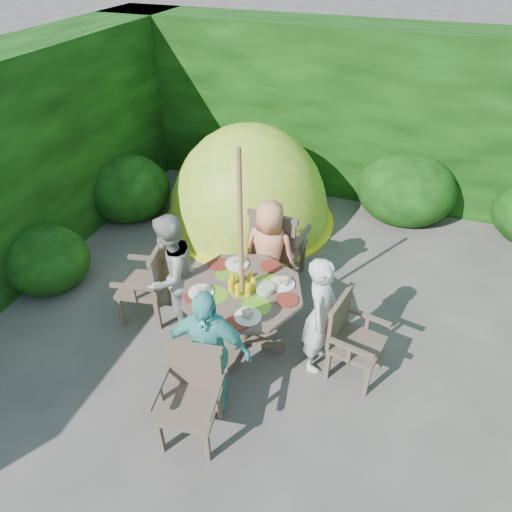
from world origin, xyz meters
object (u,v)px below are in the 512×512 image
(child_right, at_px, (321,315))
(child_left, at_px, (171,274))
(garden_chair_back, at_px, (277,245))
(patio_table, at_px, (243,298))
(child_back, at_px, (269,252))
(parasol_pole, at_px, (241,258))
(garden_chair_front, at_px, (191,393))
(child_front, at_px, (207,351))
(garden_chair_right, at_px, (351,337))
(dome_tent, at_px, (249,220))
(garden_chair_left, at_px, (149,281))

(child_right, relative_size, child_left, 0.94)
(garden_chair_back, xyz_separation_m, child_right, (0.79, -1.10, 0.10))
(patio_table, relative_size, child_left, 0.93)
(child_back, bearing_deg, parasol_pole, 90.32)
(parasol_pole, distance_m, child_left, 0.90)
(patio_table, distance_m, child_right, 0.80)
(garden_chair_front, distance_m, child_front, 0.36)
(garden_chair_front, bearing_deg, garden_chair_right, 35.27)
(garden_chair_right, distance_m, child_left, 1.92)
(garden_chair_right, relative_size, child_front, 0.64)
(child_front, xyz_separation_m, dome_tent, (-0.80, 3.11, -0.66))
(parasol_pole, height_order, child_left, parasol_pole)
(garden_chair_left, bearing_deg, garden_chair_front, 31.97)
(parasol_pole, bearing_deg, patio_table, 11.93)
(garden_chair_back, xyz_separation_m, child_back, (-0.00, -0.29, 0.09))
(garden_chair_front, relative_size, child_right, 0.68)
(child_left, distance_m, dome_tent, 2.40)
(child_right, bearing_deg, garden_chair_left, 88.65)
(garden_chair_right, xyz_separation_m, garden_chair_left, (-2.21, 0.04, 0.03))
(garden_chair_right, distance_m, child_back, 1.37)
(patio_table, xyz_separation_m, child_right, (0.80, -0.01, 0.03))
(patio_table, distance_m, child_front, 0.80)
(child_back, relative_size, dome_tent, 0.44)
(child_left, relative_size, dome_tent, 0.47)
(parasol_pole, bearing_deg, child_back, 89.12)
(child_right, bearing_deg, dome_tent, 34.72)
(garden_chair_left, xyz_separation_m, garden_chair_front, (1.07, -1.14, -0.02))
(garden_chair_front, bearing_deg, garden_chair_left, 124.45)
(garden_chair_back, xyz_separation_m, child_left, (-0.81, -1.08, 0.14))
(garden_chair_left, height_order, child_right, child_right)
(child_back, bearing_deg, garden_chair_front, 89.93)
(garden_chair_right, height_order, child_back, child_back)
(patio_table, relative_size, child_back, 1.00)
(child_right, bearing_deg, patio_table, 89.09)
(patio_table, bearing_deg, child_right, -0.95)
(garden_chair_back, height_order, dome_tent, dome_tent)
(garden_chair_right, xyz_separation_m, child_left, (-1.91, 0.02, 0.23))
(child_back, xyz_separation_m, child_front, (-0.02, -1.60, 0.03))
(child_front, bearing_deg, child_left, 124.31)
(garden_chair_left, distance_m, child_back, 1.36)
(child_front, bearing_deg, garden_chair_right, 25.66)
(child_back, distance_m, dome_tent, 1.84)
(garden_chair_right, relative_size, child_back, 0.67)
(patio_table, relative_size, parasol_pole, 0.58)
(child_back, bearing_deg, patio_table, 90.62)
(patio_table, bearing_deg, child_left, 179.19)
(child_right, distance_m, child_left, 1.60)
(child_left, bearing_deg, dome_tent, -174.55)
(garden_chair_right, bearing_deg, child_right, 103.14)
(patio_table, height_order, garden_chair_front, same)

